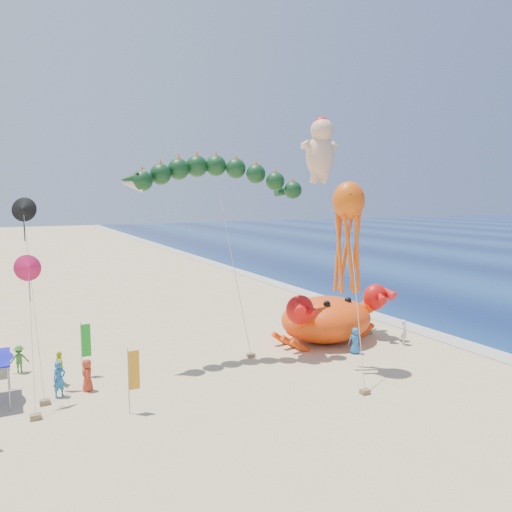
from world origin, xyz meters
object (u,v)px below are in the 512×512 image
(cherub_kite, at_px, (321,149))
(octopus_kite, at_px, (348,229))
(crab_inflatable, at_px, (327,318))
(dragon_kite, at_px, (216,182))

(cherub_kite, height_order, octopus_kite, cherub_kite)
(cherub_kite, bearing_deg, octopus_kite, -113.24)
(crab_inflatable, height_order, octopus_kite, octopus_kite)
(octopus_kite, bearing_deg, cherub_kite, 66.76)
(dragon_kite, distance_m, octopus_kite, 8.52)
(dragon_kite, xyz_separation_m, cherub_kite, (9.75, 3.16, 2.67))
(cherub_kite, xyz_separation_m, octopus_kite, (-3.58, -8.34, -5.45))
(dragon_kite, height_order, cherub_kite, cherub_kite)
(crab_inflatable, bearing_deg, dragon_kite, 178.90)
(crab_inflatable, distance_m, cherub_kite, 12.64)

